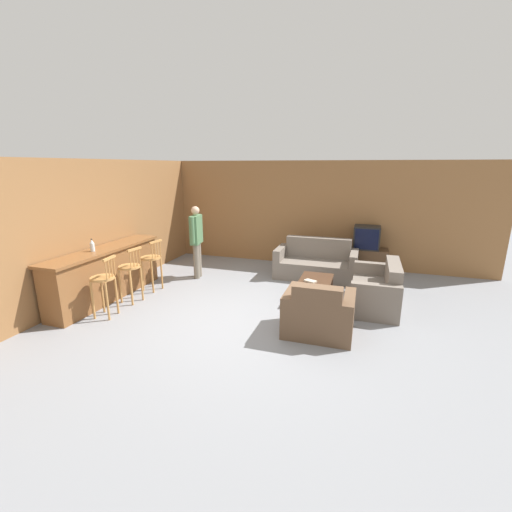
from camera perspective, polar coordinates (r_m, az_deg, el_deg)
ground_plane at (r=5.78m, az=-1.19°, el=-10.58°), size 24.00×24.00×0.00m
wall_back at (r=8.83m, az=6.60°, el=7.09°), size 9.40×0.08×2.60m
wall_left at (r=8.06m, az=-20.26°, el=5.52°), size 0.08×8.65×2.60m
bar_counter at (r=7.09m, az=-23.64°, el=-2.66°), size 0.55×2.63×0.99m
bar_chair_near at (r=6.22m, az=-24.03°, el=-4.21°), size 0.43×0.43×1.05m
bar_chair_mid at (r=6.71m, az=-20.22°, el=-2.48°), size 0.43×0.43×1.05m
bar_chair_far at (r=7.22m, az=-17.01°, el=-1.01°), size 0.44×0.44×1.05m
couch_far at (r=7.90m, az=9.98°, el=-1.35°), size 1.80×0.86×0.87m
armchair_near at (r=5.29m, az=10.37°, el=-9.66°), size 1.02×0.82×0.85m
loveseat_right at (r=6.56m, az=19.58°, el=-5.46°), size 0.79×1.47×0.84m
coffee_table at (r=6.57m, az=9.85°, el=-4.41°), size 0.60×0.99×0.39m
tv_unit at (r=8.55m, az=17.66°, el=-0.72°), size 1.03×0.49×0.58m
tv at (r=8.42m, az=17.95°, el=2.96°), size 0.59×0.48×0.54m
bottle at (r=6.79m, az=-25.63°, el=1.56°), size 0.08×0.08×0.23m
book_on_table at (r=6.43m, az=9.04°, el=-4.15°), size 0.25×0.21×0.03m
person_by_window at (r=7.73m, az=-9.89°, el=2.96°), size 0.24×0.55×1.62m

